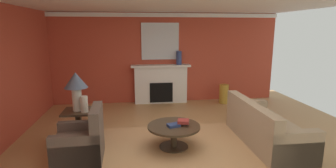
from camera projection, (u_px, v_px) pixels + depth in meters
ground_plane at (180, 145)px, 5.18m from camera, size 8.61×8.61×0.00m
wall_fireplace at (162, 58)px, 8.14m from camera, size 7.22×0.12×2.74m
ceiling_panel at (179, 1)px, 4.91m from camera, size 7.22×7.15×0.06m
crown_moulding at (162, 15)px, 7.80m from camera, size 7.22×0.08×0.12m
area_rug at (174, 147)px, 5.08m from camera, size 3.69×2.31×0.01m
fireplace at (161, 85)px, 8.09m from camera, size 1.80×0.35×1.19m
mantel_mirror at (160, 41)px, 7.94m from camera, size 1.14×0.04×1.10m
sofa at (264, 129)px, 5.24m from camera, size 0.91×2.10×0.85m
armchair_near_window at (81, 144)px, 4.53m from camera, size 0.83×0.83×0.95m
coffee_table at (174, 131)px, 5.01m from camera, size 1.00×1.00×0.45m
side_table at (79, 125)px, 5.15m from camera, size 0.56×0.56×0.70m
table_lamp at (76, 84)px, 4.98m from camera, size 0.44×0.44×0.75m
vase_mantel_right at (179, 58)px, 7.94m from camera, size 0.16×0.16×0.41m
vase_tall_corner at (224, 94)px, 8.10m from camera, size 0.29×0.29×0.58m
vase_on_side_table at (84, 104)px, 4.96m from camera, size 0.14×0.14×0.31m
book_red_cover at (174, 125)px, 4.93m from camera, size 0.26×0.22×0.05m
book_art_folio at (183, 121)px, 4.98m from camera, size 0.25×0.24×0.06m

